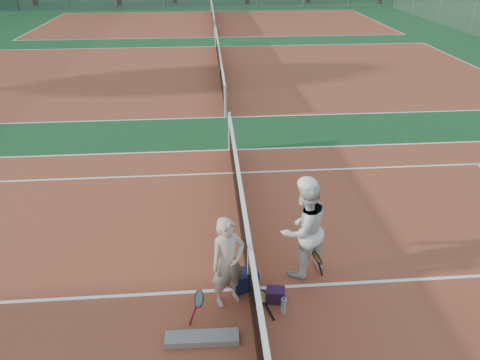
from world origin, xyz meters
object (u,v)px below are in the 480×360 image
racket_red (199,307)px  racket_black_held (316,265)px  net_main (249,265)px  sports_bag_purple (275,295)px  water_bottle (284,306)px  player_b (303,229)px  sports_bag_navy (244,280)px  player_a (228,262)px  racket_spare (262,298)px

racket_red → racket_black_held: racket_black_held is taller
net_main → racket_black_held: net_main is taller
racket_red → sports_bag_purple: 1.26m
water_bottle → player_b: bearing=64.5°
sports_bag_navy → sports_bag_purple: size_ratio=1.42×
net_main → water_bottle: (0.49, -0.58, -0.36)m
racket_black_held → water_bottle: size_ratio=1.91×
player_b → racket_black_held: (0.23, -0.20, -0.62)m
racket_black_held → sports_bag_navy: bearing=-18.3°
player_b → racket_black_held: player_b is taller
racket_black_held → water_bottle: 1.02m
net_main → player_a: (-0.35, -0.22, 0.27)m
sports_bag_navy → water_bottle: size_ratio=1.41×
net_main → racket_spare: bearing=-56.2°
player_b → player_a: bearing=-3.1°
player_b → sports_bag_navy: player_b is taller
racket_black_held → sports_bag_navy: (-1.24, -0.13, -0.12)m
net_main → player_a: size_ratio=7.00×
racket_spare → sports_bag_navy: bearing=21.4°
racket_black_held → sports_bag_navy: racket_black_held is taller
racket_spare → sports_bag_purple: sports_bag_purple is taller
racket_red → racket_black_held: bearing=-5.2°
net_main → racket_spare: net_main is taller
player_a → racket_black_held: (1.52, 0.40, -0.50)m
player_b → racket_spare: 1.31m
player_b → racket_spare: (-0.76, -0.65, -0.85)m
sports_bag_navy → water_bottle: bearing=-47.9°
player_a → racket_red: (-0.46, -0.39, -0.50)m
sports_bag_purple → sports_bag_navy: bearing=144.6°
player_a → player_b: size_ratio=0.86×
water_bottle → sports_bag_navy: bearing=132.1°
net_main → sports_bag_purple: size_ratio=36.76×
net_main → sports_bag_navy: net_main is taller
racket_spare → water_bottle: (0.30, -0.31, 0.09)m
sports_bag_purple → racket_red: bearing=-165.5°
racket_red → racket_spare: bearing=-8.1°
racket_spare → sports_bag_purple: size_ratio=2.00×
player_a → sports_bag_navy: player_a is taller
net_main → sports_bag_purple: net_main is taller
player_b → water_bottle: (-0.46, -0.95, -0.76)m
sports_bag_purple → racket_black_held: bearing=31.8°
racket_red → net_main: bearing=10.3°
player_b → sports_bag_purple: player_b is taller
player_b → sports_bag_navy: bearing=-9.8°
player_a → racket_spare: size_ratio=2.62×
net_main → player_b: player_b is taller
racket_black_held → sports_bag_purple: 0.91m
player_b → sports_bag_navy: 1.30m
player_b → water_bottle: 1.30m
racket_black_held → racket_spare: 1.11m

